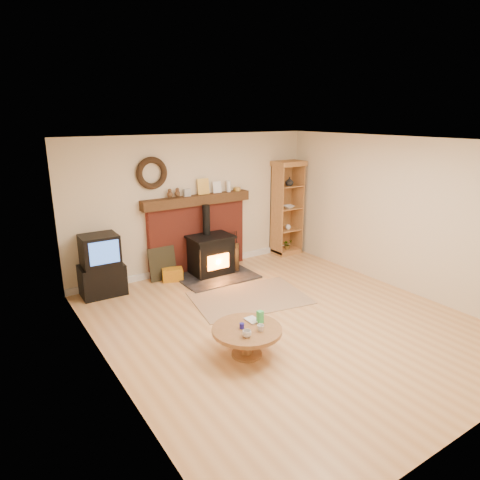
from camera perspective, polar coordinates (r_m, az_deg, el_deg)
ground at (r=6.45m, az=5.87°, el=-10.76°), size 5.50×5.50×0.00m
room_shell at (r=5.93m, az=5.64°, el=4.47°), size 5.02×5.52×2.61m
chimney_breast at (r=8.26m, az=-5.69°, el=1.34°), size 2.20×0.22×1.78m
wood_stove at (r=8.09m, az=-3.80°, el=-2.13°), size 1.40×1.00×1.32m
area_rug at (r=7.17m, az=1.27°, el=-7.72°), size 2.03×1.56×0.01m
tv_unit at (r=7.50m, az=-18.02°, el=-3.38°), size 0.72×0.52×1.04m
curio_cabinet at (r=9.25m, az=6.20°, el=4.26°), size 0.64×0.46×2.01m
firelog_box at (r=7.96m, az=-8.99°, el=-4.57°), size 0.42×0.34×0.23m
leaning_painting at (r=7.98m, az=-10.30°, el=-3.11°), size 0.51×0.14×0.61m
fire_tools at (r=8.64m, az=-0.99°, el=-2.38°), size 0.19×0.16×0.70m
coffee_table at (r=5.47m, az=0.96°, el=-12.32°), size 0.88×0.88×0.54m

